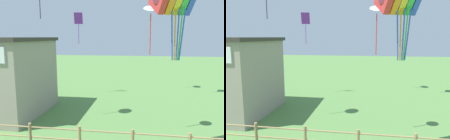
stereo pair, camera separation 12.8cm
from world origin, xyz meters
TOP-DOWN VIEW (x-y plane):
  - wooden_fence at (0.00, 7.27)m, footprint 17.36×0.14m
  - kite_purple_streamer at (-4.17, 17.14)m, footprint 0.81×0.53m
  - kite_white_delta at (1.95, 9.68)m, footprint 0.75×0.70m

SIDE VIEW (x-z plane):
  - wooden_fence at x=0.00m, z-range 0.09..1.33m
  - kite_white_delta at x=1.95m, z-range 5.32..7.92m
  - kite_purple_streamer at x=-4.17m, z-range 5.29..8.02m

